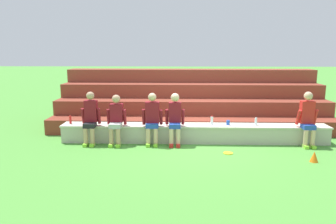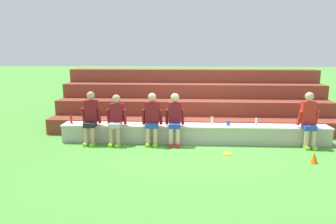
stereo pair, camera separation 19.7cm
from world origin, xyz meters
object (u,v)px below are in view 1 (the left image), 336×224
person_far_left (90,117)px  person_left_of_center (116,118)px  person_center (152,117)px  water_bottle_mid_right (70,120)px  water_bottle_near_left (212,120)px  person_right_of_center (175,117)px  water_bottle_mid_left (256,122)px  sports_cone (314,157)px  plastic_cup_right_end (228,123)px  frisbee (228,153)px  person_far_right (308,118)px

person_far_left → person_left_of_center: size_ratio=1.06×
person_center → water_bottle_mid_right: (-2.27, 0.30, -0.14)m
water_bottle_near_left → person_right_of_center: bearing=-164.9°
person_left_of_center → person_center: size_ratio=0.95×
water_bottle_mid_left → sports_cone: water_bottle_mid_left is taller
person_far_left → plastic_cup_right_end: bearing=4.0°
person_right_of_center → water_bottle_mid_left: (2.17, 0.23, -0.15)m
plastic_cup_right_end → sports_cone: (1.70, -1.51, -0.42)m
plastic_cup_right_end → sports_cone: 2.31m
water_bottle_mid_right → frisbee: (4.16, -0.99, -0.58)m
person_right_of_center → frisbee: person_right_of_center is taller
person_right_of_center → sports_cone: size_ratio=5.57×
frisbee → person_right_of_center: bearing=150.4°
person_far_right → water_bottle_near_left: person_far_right is taller
sports_cone → person_far_left: bearing=166.9°
water_bottle_mid_left → frisbee: water_bottle_mid_left is taller
sports_cone → water_bottle_mid_left: bearing=122.6°
person_far_left → sports_cone: (5.35, -1.25, -0.61)m
person_center → frisbee: 2.14m
person_far_right → plastic_cup_right_end: 2.02m
frisbee → water_bottle_mid_left: bearing=48.1°
sports_cone → person_right_of_center: bearing=157.9°
person_left_of_center → sports_cone: size_ratio=5.37×
water_bottle_mid_left → sports_cone: bearing=-57.4°
person_far_right → person_far_left: bearing=-180.0°
person_far_left → person_far_right: size_ratio=0.98×
person_center → water_bottle_mid_right: person_center is taller
person_far_right → sports_cone: 1.43m
frisbee → sports_cone: bearing=-16.2°
water_bottle_mid_left → frisbee: bearing=-131.9°
water_bottle_mid_right → frisbee: size_ratio=0.99×
plastic_cup_right_end → person_center: bearing=-172.0°
person_right_of_center → plastic_cup_right_end: size_ratio=10.64×
person_center → sports_cone: (3.72, -1.22, -0.61)m
person_left_of_center → water_bottle_mid_left: (3.72, 0.25, -0.12)m
person_left_of_center → frisbee: size_ratio=5.53×
sports_cone → frisbee: bearing=163.8°
water_bottle_near_left → water_bottle_mid_right: bearing=-179.8°
person_far_right → water_bottle_mid_left: size_ratio=6.64×
water_bottle_near_left → plastic_cup_right_end: bearing=-3.7°
person_far_left → water_bottle_mid_right: size_ratio=5.96×
person_far_left → person_left_of_center: person_far_left is taller
water_bottle_mid_right → person_left_of_center: bearing=-11.6°
person_far_right → frisbee: person_far_right is taller
person_left_of_center → person_right_of_center: 1.55m
person_far_right → water_bottle_mid_right: size_ratio=6.06×
person_right_of_center → person_far_right: size_ratio=0.96×
person_center → water_bottle_near_left: size_ratio=5.62×
person_left_of_center → plastic_cup_right_end: (2.98, 0.26, -0.15)m
water_bottle_mid_right → water_bottle_near_left: water_bottle_near_left is taller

